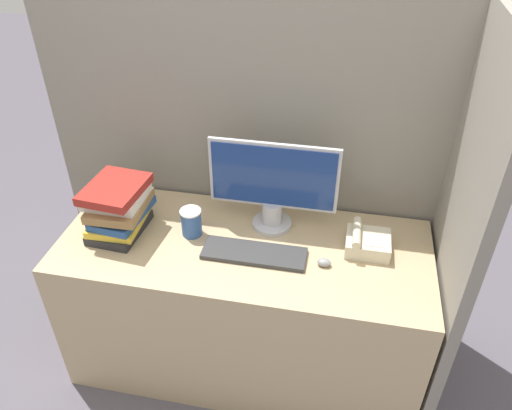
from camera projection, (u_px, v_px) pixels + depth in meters
cubicle_panel_rear at (260, 176)px, 2.37m from camera, size 2.00×0.04×1.74m
cubicle_panel_right at (452, 243)px, 1.96m from camera, size 0.04×0.72×1.74m
desk at (245, 305)px, 2.36m from camera, size 1.60×0.66×0.75m
monitor at (273, 187)px, 2.14m from camera, size 0.56×0.18×0.41m
keyboard at (254, 253)px, 2.08m from camera, size 0.43×0.14×0.02m
mouse at (324, 263)px, 2.03m from camera, size 0.06×0.04×0.03m
coffee_cup at (191, 222)px, 2.17m from camera, size 0.09×0.09×0.13m
book_stack at (118, 208)px, 2.15m from camera, size 0.26×0.31×0.24m
desk_telephone at (367, 242)px, 2.10m from camera, size 0.18×0.18×0.10m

